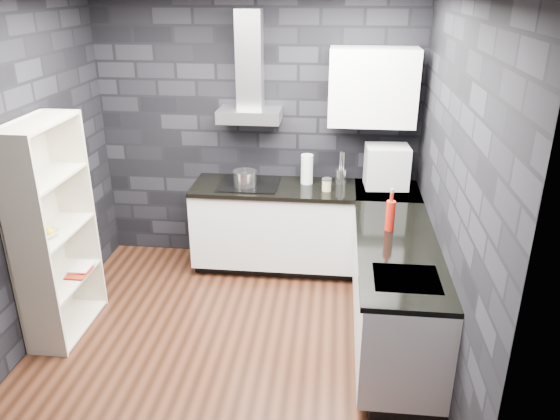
% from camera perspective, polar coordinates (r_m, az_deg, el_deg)
% --- Properties ---
extents(ground, '(3.20, 3.20, 0.00)m').
position_cam_1_polar(ground, '(4.65, -5.03, -13.43)').
color(ground, '#3E2013').
extents(wall_back, '(3.20, 0.05, 2.70)m').
position_cam_1_polar(wall_back, '(5.54, -2.31, 8.18)').
color(wall_back, black).
rests_on(wall_back, ground).
extents(wall_front, '(3.20, 0.05, 2.70)m').
position_cam_1_polar(wall_front, '(2.60, -12.91, -10.14)').
color(wall_front, black).
rests_on(wall_front, ground).
extents(wall_left, '(0.05, 3.20, 2.70)m').
position_cam_1_polar(wall_left, '(4.62, -25.86, 2.89)').
color(wall_left, black).
rests_on(wall_left, ground).
extents(wall_right, '(0.05, 3.20, 2.70)m').
position_cam_1_polar(wall_right, '(4.02, 17.67, 1.38)').
color(wall_right, black).
rests_on(wall_right, ground).
extents(toekick_back, '(2.18, 0.50, 0.10)m').
position_cam_1_polar(toekick_back, '(5.70, 2.48, -5.45)').
color(toekick_back, black).
rests_on(toekick_back, ground).
extents(toekick_right, '(0.50, 1.78, 0.10)m').
position_cam_1_polar(toekick_right, '(4.67, 12.01, -13.03)').
color(toekick_right, black).
rests_on(toekick_right, ground).
extents(counter_back_cab, '(2.20, 0.60, 0.76)m').
position_cam_1_polar(counter_back_cab, '(5.47, 2.53, -1.67)').
color(counter_back_cab, silver).
rests_on(counter_back_cab, ground).
extents(counter_right_cab, '(0.60, 1.80, 0.76)m').
position_cam_1_polar(counter_right_cab, '(4.43, 11.94, -8.49)').
color(counter_right_cab, silver).
rests_on(counter_right_cab, ground).
extents(counter_back_top, '(2.20, 0.62, 0.04)m').
position_cam_1_polar(counter_back_top, '(5.31, 2.59, 2.21)').
color(counter_back_top, black).
rests_on(counter_back_top, counter_back_cab).
extents(counter_right_top, '(0.62, 1.80, 0.04)m').
position_cam_1_polar(counter_right_top, '(4.24, 12.24, -3.84)').
color(counter_right_top, black).
rests_on(counter_right_top, counter_right_cab).
extents(counter_corner_top, '(0.62, 0.62, 0.04)m').
position_cam_1_polar(counter_corner_top, '(5.34, 11.20, 1.89)').
color(counter_corner_top, black).
rests_on(counter_corner_top, counter_right_cab).
extents(hood_body, '(0.60, 0.34, 0.12)m').
position_cam_1_polar(hood_body, '(5.31, -3.20, 9.86)').
color(hood_body, '#B8B8BE').
rests_on(hood_body, wall_back).
extents(hood_chimney, '(0.24, 0.20, 0.90)m').
position_cam_1_polar(hood_chimney, '(5.29, -3.19, 15.42)').
color(hood_chimney, '#B8B8BE').
rests_on(hood_chimney, hood_body).
extents(upper_cabinet, '(0.80, 0.35, 0.70)m').
position_cam_1_polar(upper_cabinet, '(5.19, 9.67, 12.54)').
color(upper_cabinet, white).
rests_on(upper_cabinet, wall_back).
extents(cooktop, '(0.58, 0.50, 0.01)m').
position_cam_1_polar(cooktop, '(5.37, -3.27, 2.73)').
color(cooktop, black).
rests_on(cooktop, counter_back_top).
extents(sink_rim, '(0.44, 0.40, 0.01)m').
position_cam_1_polar(sink_rim, '(3.79, 13.08, -7.02)').
color(sink_rim, '#B8B8BE').
rests_on(sink_rim, counter_right_top).
extents(pot, '(0.29, 0.29, 0.13)m').
position_cam_1_polar(pot, '(5.30, -3.69, 3.27)').
color(pot, silver).
rests_on(pot, cooktop).
extents(glass_vase, '(0.13, 0.13, 0.29)m').
position_cam_1_polar(glass_vase, '(5.36, 2.83, 4.29)').
color(glass_vase, white).
rests_on(glass_vase, counter_back_top).
extents(storage_jar, '(0.09, 0.09, 0.11)m').
position_cam_1_polar(storage_jar, '(5.21, 4.89, 2.59)').
color(storage_jar, tan).
rests_on(storage_jar, counter_back_top).
extents(utensil_crock, '(0.14, 0.14, 0.14)m').
position_cam_1_polar(utensil_crock, '(5.42, 6.39, 3.55)').
color(utensil_crock, silver).
rests_on(utensil_crock, counter_back_top).
extents(appliance_garage, '(0.42, 0.34, 0.40)m').
position_cam_1_polar(appliance_garage, '(5.28, 11.08, 4.48)').
color(appliance_garage, '#B7BABE').
rests_on(appliance_garage, counter_back_top).
extents(red_bottle, '(0.08, 0.08, 0.25)m').
position_cam_1_polar(red_bottle, '(4.42, 11.44, -0.59)').
color(red_bottle, '#B3190C').
rests_on(red_bottle, counter_right_top).
extents(bookshelf, '(0.49, 0.85, 1.80)m').
position_cam_1_polar(bookshelf, '(4.71, -22.56, -2.13)').
color(bookshelf, beige).
rests_on(bookshelf, ground).
extents(fruit_bowl, '(0.27, 0.27, 0.05)m').
position_cam_1_polar(fruit_bowl, '(4.60, -23.28, -2.31)').
color(fruit_bowl, silver).
rests_on(fruit_bowl, bookshelf).
extents(book_red, '(0.17, 0.02, 0.23)m').
position_cam_1_polar(book_red, '(4.93, -21.30, -5.05)').
color(book_red, maroon).
rests_on(book_red, bookshelf).
extents(book_second, '(0.16, 0.02, 0.22)m').
position_cam_1_polar(book_second, '(4.97, -21.00, -4.48)').
color(book_second, '#B2B2B2').
rests_on(book_second, bookshelf).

